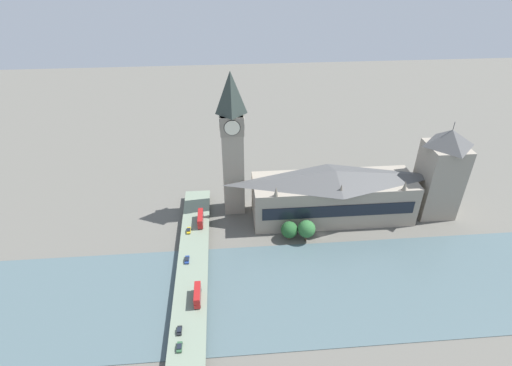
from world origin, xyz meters
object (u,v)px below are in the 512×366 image
Objects in this scene: parliament_hall at (333,194)px; car_northbound_tail at (189,230)px; victoria_tower at (440,173)px; car_northbound_lead at (179,330)px; double_decker_bus_lead at (197,295)px; road_bridge at (191,291)px; double_decker_bus_mid at (200,218)px; car_southbound_mid at (187,260)px; clock_tower at (232,143)px; car_northbound_mid at (179,347)px.

car_northbound_tail is (-12.04, 72.44, -8.52)m from parliament_hall.
victoria_tower reaches higher than car_northbound_lead.
parliament_hall is 100.24m from car_northbound_lead.
double_decker_bus_lead is at bearing -22.72° from car_northbound_lead.
parliament_hall is 85.76m from road_bridge.
car_northbound_tail is (56.65, -0.06, 0.05)m from car_northbound_lead.
double_decker_bus_mid is 2.38× the size of car_southbound_mid.
clock_tower is 47.14m from car_northbound_tail.
car_northbound_mid is at bearing 174.87° from road_bridge.
car_northbound_tail reaches higher than car_southbound_mid.
road_bridge is 30.46× the size of car_southbound_mid.
double_decker_bus_lead is (-5.21, -3.08, 3.62)m from road_bridge.
car_northbound_tail is (-23.07, 22.76, -34.24)m from clock_tower.
victoria_tower is at bearing -87.28° from double_decker_bus_mid.
double_decker_bus_mid reaches higher than car_southbound_mid.
car_southbound_mid is (36.51, -0.48, 0.02)m from car_northbound_lead.
parliament_hall is 57.02m from clock_tower.
car_northbound_lead is 0.85× the size of car_northbound_tail.
parliament_hall is 20.66× the size of car_northbound_lead.
double_decker_bus_lead reaches higher than car_southbound_mid.
car_northbound_mid is 63.46m from car_northbound_tail.
victoria_tower reaches higher than road_bridge.
double_decker_bus_lead is at bearing -149.37° from road_bridge.
car_northbound_mid is 43.32m from car_southbound_mid.
parliament_hall reaches higher than double_decker_bus_mid.
victoria_tower reaches higher than car_southbound_mid.
road_bridge is at bearing 30.63° from double_decker_bus_lead.
car_southbound_mid is at bearing 152.66° from clock_tower.
double_decker_bus_lead is at bearing 129.25° from parliament_hall.
car_northbound_tail reaches higher than car_northbound_lead.
car_northbound_lead is 0.82× the size of car_southbound_mid.
parliament_hall is at bearing -43.62° from car_northbound_mid.
car_northbound_tail reaches higher than road_bridge.
double_decker_bus_lead is at bearing -165.97° from car_southbound_mid.
parliament_hall is at bearing -65.93° from car_southbound_mid.
clock_tower is at bearing -44.61° from car_northbound_tail.
car_southbound_mid is (22.15, 5.54, -2.06)m from double_decker_bus_lead.
car_northbound_lead is 6.83m from car_northbound_mid.
parliament_hall reaches higher than car_northbound_lead.
car_northbound_tail is (-12.10, 126.15, -18.52)m from victoria_tower.
clock_tower is 89.74m from car_northbound_lead.
clock_tower is at bearing -15.97° from car_northbound_lead.
car_northbound_mid is (-75.56, 125.64, -18.56)m from victoria_tower.
parliament_hall is 79.35m from car_southbound_mid.
road_bridge is 37.23m from car_northbound_tail.
double_decker_bus_mid reaches higher than car_northbound_lead.
double_decker_bus_lead is at bearing -171.99° from car_northbound_tail.
clock_tower reaches higher than car_northbound_mid.
car_northbound_lead is at bearing 179.94° from car_northbound_tail.
car_northbound_lead is (-63.02, 5.57, -2.12)m from double_decker_bus_mid.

